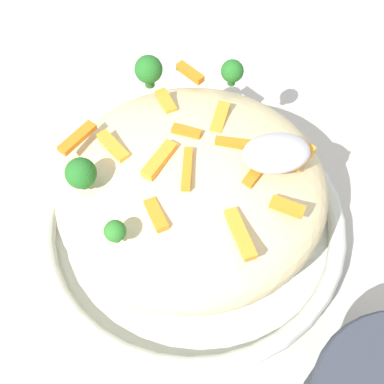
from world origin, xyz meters
name	(u,v)px	position (x,y,z in m)	size (l,w,h in m)	color
ground_plane	(192,234)	(0.00, 0.00, 0.00)	(2.40, 2.40, 0.00)	beige
serving_bowl	(192,224)	(0.00, 0.00, 0.02)	(0.30, 0.30, 0.04)	silver
pasta_mound	(192,189)	(0.00, 0.00, 0.08)	(0.24, 0.23, 0.10)	beige
carrot_piece_0	(185,133)	(0.00, -0.03, 0.13)	(0.03, 0.01, 0.01)	orange
carrot_piece_1	(240,234)	(-0.02, 0.07, 0.13)	(0.04, 0.01, 0.01)	orange
carrot_piece_2	(187,169)	(0.01, 0.01, 0.13)	(0.04, 0.01, 0.01)	orange
carrot_piece_3	(302,157)	(-0.09, 0.01, 0.13)	(0.03, 0.01, 0.01)	orange
carrot_piece_4	(159,159)	(0.03, 0.00, 0.13)	(0.04, 0.01, 0.01)	orange
carrot_piece_5	(166,101)	(0.01, -0.07, 0.13)	(0.03, 0.01, 0.01)	orange
carrot_piece_6	(77,138)	(0.09, -0.04, 0.13)	(0.04, 0.01, 0.01)	orange
carrot_piece_7	(113,147)	(0.06, -0.03, 0.13)	(0.04, 0.01, 0.01)	orange
carrot_piece_8	(156,215)	(0.04, 0.05, 0.13)	(0.03, 0.01, 0.01)	orange
carrot_piece_9	(190,73)	(-0.02, -0.10, 0.13)	(0.03, 0.01, 0.01)	orange
carrot_piece_10	(258,170)	(-0.05, 0.02, 0.13)	(0.04, 0.01, 0.01)	orange
carrot_piece_11	(220,118)	(-0.03, -0.04, 0.13)	(0.04, 0.01, 0.01)	orange
carrot_piece_12	(240,145)	(-0.04, -0.01, 0.13)	(0.04, 0.01, 0.01)	orange
carrot_piece_13	(287,207)	(-0.06, 0.06, 0.13)	(0.03, 0.01, 0.01)	orange
broccoli_floret_0	(115,231)	(0.07, 0.06, 0.14)	(0.02, 0.02, 0.02)	#296820
broccoli_floret_1	(149,70)	(0.02, -0.09, 0.14)	(0.03, 0.03, 0.03)	#205B1C
broccoli_floret_2	(81,173)	(0.09, 0.01, 0.14)	(0.03, 0.03, 0.03)	#205B1C
broccoli_floret_3	(232,71)	(-0.05, -0.08, 0.14)	(0.02, 0.02, 0.03)	#205B1C
serving_spoon	(326,140)	(-0.10, 0.02, 0.16)	(0.14, 0.18, 0.11)	#B7B7BC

